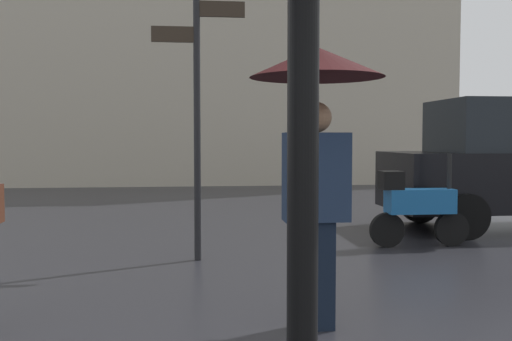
{
  "coord_description": "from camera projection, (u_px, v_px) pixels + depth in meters",
  "views": [
    {
      "loc": [
        -0.34,
        -2.33,
        1.43
      ],
      "look_at": [
        0.5,
        4.99,
        1.03
      ],
      "focal_mm": 40.89,
      "sensor_mm": 36.0,
      "label": 1
    }
  ],
  "objects": [
    {
      "name": "street_signpost",
      "position": [
        197.0,
        97.0,
        6.78
      ],
      "size": [
        1.08,
        0.08,
        3.19
      ],
      "color": "black",
      "rests_on": "ground"
    },
    {
      "name": "parked_scooter",
      "position": [
        417.0,
        205.0,
        7.7
      ],
      "size": [
        1.35,
        0.32,
        1.23
      ],
      "rotation": [
        0.0,
        0.0,
        -0.34
      ],
      "color": "black",
      "rests_on": "ground"
    },
    {
      "name": "pedestrian_with_umbrella",
      "position": [
        317.0,
        111.0,
        4.32
      ],
      "size": [
        1.0,
        1.0,
        2.11
      ],
      "rotation": [
        0.0,
        0.0,
        4.88
      ],
      "color": "black",
      "rests_on": "ground"
    }
  ]
}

